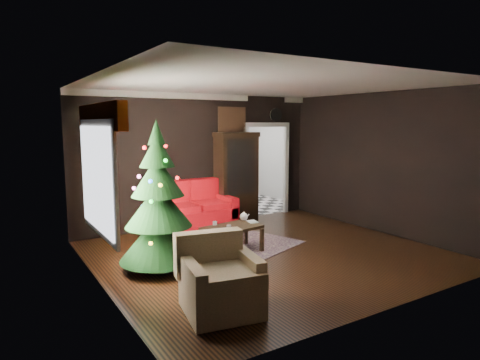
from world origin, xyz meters
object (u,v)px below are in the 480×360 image
armchair (221,275)px  kitchen_table (229,193)px  curio_cabinet (236,179)px  coffee_table (232,239)px  teapot (244,217)px  loveseat (194,206)px  floor_lamp (156,194)px  wall_clock (276,115)px  christmas_tree (158,201)px

armchair → kitchen_table: bearing=69.6°
curio_cabinet → armchair: curio_cabinet is taller
coffee_table → teapot: 0.54m
loveseat → floor_lamp: size_ratio=1.13×
floor_lamp → armchair: (-0.56, -3.53, -0.37)m
loveseat → curio_cabinet: 1.25m
armchair → wall_clock: (3.72, 3.99, 1.92)m
loveseat → wall_clock: 3.04m
curio_cabinet → floor_lamp: 1.98m
coffee_table → kitchen_table: 3.81m
armchair → kitchen_table: 6.13m
wall_clock → kitchen_table: size_ratio=0.43×
christmas_tree → armchair: christmas_tree is taller
christmas_tree → wall_clock: 4.61m
armchair → coffee_table: (1.29, 1.93, -0.23)m
loveseat → teapot: size_ratio=10.36×
loveseat → curio_cabinet: bearing=10.8°
coffee_table → kitchen_table: size_ratio=1.30×
armchair → kitchen_table: (3.17, 5.24, -0.08)m
curio_cabinet → kitchen_table: bearing=65.6°
loveseat → curio_cabinet: (1.15, 0.22, 0.45)m
curio_cabinet → christmas_tree: bearing=-141.4°
curio_cabinet → coffee_table: (-1.23, -1.88, -0.72)m
floor_lamp → armchair: bearing=-99.0°
christmas_tree → kitchen_table: christmas_tree is taller
kitchen_table → teapot: bearing=-115.9°
curio_cabinet → christmas_tree: 3.33m
wall_clock → kitchen_table: (-0.55, 1.25, -2.00)m
curio_cabinet → floor_lamp: curio_cabinet is taller
christmas_tree → floor_lamp: bearing=70.4°
christmas_tree → armchair: 1.84m
loveseat → coffee_table: bearing=-92.8°
floor_lamp → kitchen_table: floor_lamp is taller
curio_cabinet → armchair: (-2.52, -3.81, -0.49)m
loveseat → wall_clock: wall_clock is taller
armchair → kitchen_table: size_ratio=1.18×
curio_cabinet → christmas_tree: size_ratio=0.84×
wall_clock → curio_cabinet: bearing=-171.5°
christmas_tree → wall_clock: (3.80, 2.25, 1.33)m
curio_cabinet → armchair: 4.60m
kitchen_table → floor_lamp: bearing=-146.8°
coffee_table → floor_lamp: bearing=114.4°
christmas_tree → loveseat: bearing=51.9°
floor_lamp → christmas_tree: 1.92m
coffee_table → teapot: (0.39, 0.23, 0.30)m
floor_lamp → teapot: size_ratio=9.16×
curio_cabinet → wall_clock: size_ratio=5.94×
christmas_tree → coffee_table: (1.37, 0.19, -0.82)m
armchair → christmas_tree: bearing=103.4°
loveseat → teapot: bearing=-77.8°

